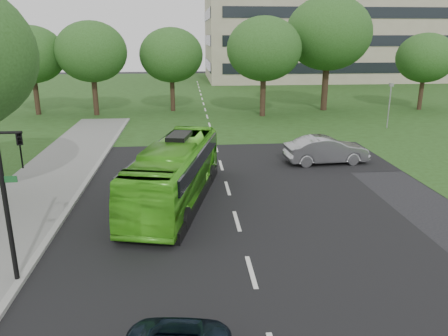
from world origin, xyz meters
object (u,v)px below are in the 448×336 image
tree_park_e (426,58)px  camera_pole (390,99)px  bus (175,173)px  tree_park_f (31,55)px  tree_park_b (171,55)px  office_building (326,3)px  sedan (326,150)px  tree_park_c (264,49)px  tree_park_a (91,52)px  tree_park_d (328,34)px  traffic_light (9,188)px

tree_park_e → camera_pole: tree_park_e is taller
bus → tree_park_f: bearing=132.3°
tree_park_b → bus: (0.73, -25.10, -4.07)m
office_building → sedan: office_building is taller
office_building → tree_park_c: size_ratio=4.48×
tree_park_a → tree_park_b: size_ratio=1.07×
tree_park_e → bus: tree_park_e is taller
camera_pole → tree_park_f: bearing=143.0°
tree_park_b → camera_pole: size_ratio=2.21×
tree_park_d → tree_park_e: bearing=-3.5°
tree_park_c → sedan: (1.03, -15.92, -5.28)m
tree_park_d → traffic_light: tree_park_d is taller
tree_park_b → tree_park_c: tree_park_c is taller
tree_park_d → traffic_light: size_ratio=2.11×
tree_park_c → sedan: size_ratio=1.85×
traffic_light → tree_park_f: bearing=81.7°
office_building → traffic_light: size_ratio=7.72×
tree_park_a → tree_park_c: size_ratio=0.96×
tree_park_a → sedan: 24.90m
tree_park_d → tree_park_f: tree_park_d is taller
office_building → bus: bearing=-113.1°
traffic_light → sedan: bearing=17.5°
tree_park_d → tree_park_f: (-27.97, -0.25, -1.86)m
sedan → tree_park_d: bearing=-21.2°
camera_pole → traffic_light: bearing=-155.2°
tree_park_a → camera_pole: 26.36m
office_building → tree_park_e: 34.55m
tree_park_b → traffic_light: bearing=-96.8°
tree_park_f → traffic_light: tree_park_f is taller
sedan → bus: bearing=117.9°
tree_park_d → tree_park_f: 28.03m
office_building → tree_park_e: size_ratio=5.32×
tree_park_b → bus: tree_park_b is taller
tree_park_e → tree_park_f: (-37.77, 0.36, 0.45)m
tree_park_b → tree_park_c: bearing=-23.7°
tree_park_a → tree_park_d: 22.46m
tree_park_d → bus: bearing=-120.8°
tree_park_d → sedan: size_ratio=2.27×
tree_park_a → sedan: size_ratio=1.78×
tree_park_b → tree_park_e: 25.04m
tree_park_f → tree_park_a: bearing=-7.4°
office_building → tree_park_b: bearing=-127.9°
tree_park_c → tree_park_a: bearing=173.0°
tree_park_b → tree_park_e: size_ratio=1.07×
tree_park_f → bus: size_ratio=0.84×
tree_park_d → sedan: bearing=-107.0°
tree_park_c → tree_park_f: (-21.19, 2.65, -0.51)m
sedan → traffic_light: (-13.25, -11.99, 2.26)m
tree_park_e → bus: (-24.27, -23.69, -3.76)m
tree_park_b → tree_park_d: size_ratio=0.73×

